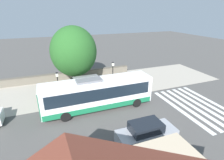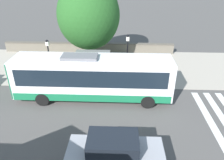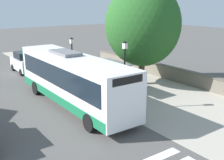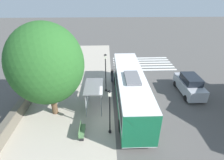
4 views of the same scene
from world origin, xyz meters
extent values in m
plane|color=#514F4C|center=(0.00, 0.00, 0.00)|extent=(120.00, 120.00, 0.00)
cube|color=#ADA393|center=(-4.50, 0.00, 0.01)|extent=(9.00, 44.00, 0.02)
cube|color=silver|center=(5.00, 9.94, 0.00)|extent=(9.00, 0.50, 0.01)
cube|color=silver|center=(5.00, 10.89, 0.00)|extent=(9.00, 0.50, 0.01)
cube|color=silver|center=(5.00, 11.84, 0.00)|extent=(9.00, 0.50, 0.01)
cube|color=silver|center=(5.00, 12.79, 0.00)|extent=(9.00, 0.50, 0.01)
cube|color=silver|center=(5.00, 13.74, 0.00)|extent=(9.00, 0.50, 0.01)
cube|color=silver|center=(5.00, 14.69, 0.00)|extent=(9.00, 0.50, 0.01)
cube|color=#6B6356|center=(-8.55, 0.00, 0.55)|extent=(0.50, 20.00, 1.10)
cube|color=#5B5449|center=(-8.55, 0.00, 1.14)|extent=(0.60, 20.00, 0.08)
cube|color=white|center=(1.63, 1.78, 1.89)|extent=(2.50, 11.71, 2.88)
cube|color=black|center=(1.63, 1.78, 2.26)|extent=(2.54, 10.77, 1.27)
cube|color=#197247|center=(1.63, 1.78, 0.74)|extent=(2.54, 11.47, 0.58)
cube|color=#197247|center=(1.63, -4.05, 1.89)|extent=(2.54, 0.06, 2.76)
cube|color=black|center=(1.63, 7.59, 3.04)|extent=(1.88, 0.08, 0.40)
cube|color=slate|center=(1.63, 0.90, 3.44)|extent=(1.25, 2.58, 0.22)
cylinder|color=black|center=(0.46, 5.87, 0.50)|extent=(0.30, 1.00, 1.00)
cylinder|color=black|center=(2.80, 5.87, 0.50)|extent=(0.30, 1.00, 1.00)
cylinder|color=black|center=(0.46, -1.85, 0.50)|extent=(0.30, 1.00, 1.00)
cylinder|color=black|center=(2.80, -1.85, 0.50)|extent=(0.30, 1.00, 1.00)
cylinder|color=slate|center=(-1.14, -0.04, 1.19)|extent=(0.08, 0.08, 2.38)
cylinder|color=slate|center=(-1.14, 2.75, 1.19)|extent=(0.08, 0.08, 2.38)
cylinder|color=slate|center=(-2.50, -0.04, 1.19)|extent=(0.08, 0.08, 2.38)
cylinder|color=slate|center=(-2.50, 2.75, 1.19)|extent=(0.08, 0.08, 2.38)
cube|color=slate|center=(-1.82, 1.35, 2.42)|extent=(1.67, 3.09, 0.08)
cube|color=silver|center=(-2.48, 1.35, 1.31)|extent=(0.03, 2.51, 1.90)
cylinder|color=#2D3347|center=(-0.02, 6.56, 0.40)|extent=(0.12, 0.12, 0.81)
cylinder|color=#2D3347|center=(0.14, 6.56, 0.40)|extent=(0.12, 0.12, 0.81)
cube|color=#333338|center=(0.06, 6.56, 1.14)|extent=(0.34, 0.22, 0.65)
sphere|color=tan|center=(0.06, 6.56, 1.58)|extent=(0.22, 0.22, 0.22)
cube|color=#4C7247|center=(-2.61, -2.27, 0.45)|extent=(0.40, 1.54, 0.06)
cube|color=#4C7247|center=(-2.78, -2.27, 0.68)|extent=(0.04, 1.54, 0.40)
cube|color=black|center=(-2.61, -2.89, 0.23)|extent=(0.32, 0.06, 0.45)
cube|color=black|center=(-2.61, -1.66, 0.23)|extent=(0.32, 0.06, 0.45)
cylinder|color=black|center=(-0.42, -2.05, 0.08)|extent=(0.24, 0.24, 0.16)
cylinder|color=black|center=(-0.42, -2.05, 1.78)|extent=(0.10, 0.10, 3.56)
cube|color=silver|center=(-0.42, -2.05, 3.73)|extent=(0.24, 0.24, 0.35)
pyramid|color=black|center=(-0.42, -2.05, 3.98)|extent=(0.28, 0.28, 0.14)
cylinder|color=black|center=(-0.71, 4.38, 0.08)|extent=(0.24, 0.24, 0.16)
cylinder|color=black|center=(-0.71, 4.38, 1.98)|extent=(0.10, 0.10, 3.95)
cube|color=silver|center=(-0.71, 4.38, 4.13)|extent=(0.24, 0.24, 0.35)
pyramid|color=black|center=(-0.71, 4.38, 4.37)|extent=(0.28, 0.28, 0.14)
cylinder|color=brown|center=(-5.47, 0.63, 1.64)|extent=(0.52, 0.52, 3.29)
ellipsoid|color=#265B23|center=(-5.47, 0.63, 4.97)|extent=(6.10, 6.10, 6.71)
cube|color=#9EA0A8|center=(8.41, 3.69, 0.85)|extent=(1.86, 4.69, 1.15)
cube|color=black|center=(8.41, 3.57, 1.78)|extent=(1.58, 2.44, 0.71)
cylinder|color=black|center=(7.53, 5.21, 0.32)|extent=(0.22, 0.64, 0.64)
cylinder|color=black|center=(9.29, 5.21, 0.32)|extent=(0.22, 0.64, 0.64)
cylinder|color=black|center=(7.53, 2.16, 0.32)|extent=(0.22, 0.64, 0.64)
cylinder|color=black|center=(9.29, 2.16, 0.32)|extent=(0.22, 0.64, 0.64)
camera|label=1|loc=(17.79, -2.76, 10.01)|focal=28.00mm
camera|label=2|loc=(16.17, 3.87, 9.23)|focal=35.00mm
camera|label=3|loc=(9.86, 17.81, 6.67)|focal=45.00mm
camera|label=4|loc=(-0.62, -12.59, 10.43)|focal=28.00mm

